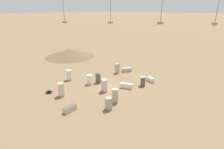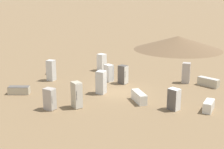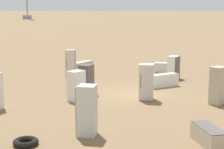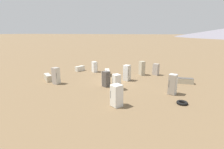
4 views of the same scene
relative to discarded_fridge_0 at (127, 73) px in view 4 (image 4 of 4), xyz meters
The scene contains 15 objects.
ground_plane 1.72m from the discarded_fridge_0, 153.42° to the right, with size 1000.00×1000.00×0.00m, color brown.
discarded_fridge_0 is the anchor object (origin of this frame).
discarded_fridge_1 9.59m from the discarded_fridge_0, 161.78° to the right, with size 1.82×1.66×0.75m.
discarded_fridge_2 6.17m from the discarded_fridge_0, 32.80° to the right, with size 0.83×0.86×1.93m.
discarded_fridge_3 6.37m from the discarded_fridge_0, 151.56° to the left, with size 0.96×0.95×1.54m.
discarded_fridge_4 3.61m from the discarded_fridge_0, 151.54° to the left, with size 1.28×2.02×0.77m.
discarded_fridge_5 6.71m from the discarded_fridge_0, ahead, with size 1.76×0.80×0.64m.
discarded_fridge_6 5.01m from the discarded_fridge_0, 52.13° to the left, with size 0.91×0.82×1.55m.
discarded_fridge_7 3.64m from the discarded_fridge_0, 93.20° to the right, with size 1.00×1.01×1.57m.
discarded_fridge_8 8.58m from the discarded_fridge_0, 159.34° to the left, with size 1.06×1.56×0.73m.
discarded_fridge_9 8.22m from the discarded_fridge_0, 151.78° to the right, with size 0.82×0.77×1.86m.
discarded_fridge_10 3.42m from the discarded_fridge_0, 117.28° to the right, with size 0.97×0.92×1.67m.
discarded_fridge_11 7.68m from the discarded_fridge_0, 82.37° to the right, with size 1.04×1.04×1.76m.
discarded_fridge_12 3.59m from the discarded_fridge_0, 69.30° to the left, with size 0.93×0.96×1.89m.
scrap_tire 8.18m from the discarded_fridge_0, 42.74° to the right, with size 0.90×0.90×0.22m.
Camera 4 is at (6.04, -19.28, 5.70)m, focal length 28.00 mm.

